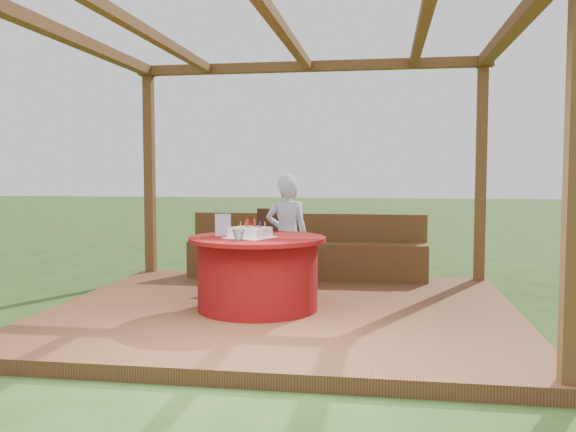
% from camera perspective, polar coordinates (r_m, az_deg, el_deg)
% --- Properties ---
extents(ground, '(60.00, 60.00, 0.00)m').
position_cam_1_polar(ground, '(6.11, -0.38, -9.57)').
color(ground, '#264416').
rests_on(ground, ground).
extents(deck, '(4.50, 4.00, 0.12)m').
position_cam_1_polar(deck, '(6.09, -0.38, -9.02)').
color(deck, brown).
rests_on(deck, ground).
extents(pergola, '(4.50, 4.00, 2.72)m').
position_cam_1_polar(pergola, '(6.02, -0.39, 13.33)').
color(pergola, brown).
rests_on(pergola, deck).
extents(bench, '(3.00, 0.42, 0.80)m').
position_cam_1_polar(bench, '(7.71, 1.73, -3.81)').
color(bench, brown).
rests_on(bench, deck).
extents(table, '(1.32, 1.32, 0.70)m').
position_cam_1_polar(table, '(5.91, -2.85, -5.30)').
color(table, maroon).
rests_on(table, deck).
extents(chair, '(0.54, 0.54, 0.90)m').
position_cam_1_polar(chair, '(7.13, -1.65, -2.52)').
color(chair, '#3C2013').
rests_on(chair, deck).
extents(elderly_woman, '(0.50, 0.37, 1.31)m').
position_cam_1_polar(elderly_woman, '(6.70, -0.10, -1.59)').
color(elderly_woman, '#AACFFD').
rests_on(elderly_woman, deck).
extents(birthday_cake, '(0.50, 0.50, 0.18)m').
position_cam_1_polar(birthday_cake, '(5.77, -3.57, -1.53)').
color(birthday_cake, white).
rests_on(birthday_cake, table).
extents(gift_bag, '(0.17, 0.14, 0.21)m').
position_cam_1_polar(gift_bag, '(5.98, -6.11, -0.83)').
color(gift_bag, '#D489B7').
rests_on(gift_bag, table).
extents(drinking_glass, '(0.14, 0.14, 0.10)m').
position_cam_1_polar(drinking_glass, '(5.51, -4.63, -1.80)').
color(drinking_glass, white).
rests_on(drinking_glass, table).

